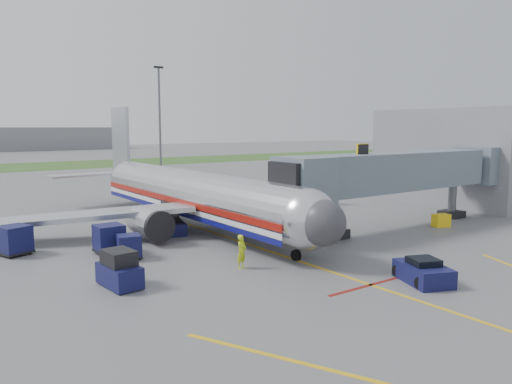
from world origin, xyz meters
TOP-DOWN VIEW (x-y plane):
  - ground at (0.00, 0.00)m, footprint 400.00×400.00m
  - grass_strip at (0.00, 90.00)m, footprint 300.00×25.00m
  - apron_markings at (0.00, -7.40)m, footprint 21.52×50.00m
  - airliner at (0.00, 15.25)m, footprint 32.10×35.67m
  - jet_bridge at (12.86, 5.00)m, footprint 25.30×4.00m
  - terminal at (30.00, 10.00)m, footprint 10.00×16.00m
  - light_mast_right at (25.00, 75.00)m, footprint 2.00×0.44m
  - pushback_tug at (2.58, -5.30)m, footprint 2.97×3.64m
  - baggage_tug at (-10.67, 3.37)m, footprint 1.66×2.85m
  - baggage_cart_a at (-8.20, 8.30)m, footprint 1.67×1.67m
  - baggage_cart_b at (-8.74, 10.35)m, footprint 1.75×1.75m
  - baggage_cart_c at (-13.81, 13.50)m, footprint 2.23×2.23m
  - belt_loader at (-2.49, 13.84)m, footprint 2.36×4.63m
  - ground_power_cart at (16.44, 3.00)m, footprint 1.51×1.24m
  - ramp_worker at (-3.71, 2.49)m, footprint 0.84×0.71m

SIDE VIEW (x-z plane):
  - ground at x=0.00m, z-range 0.00..0.00m
  - apron_markings at x=0.00m, z-range 0.00..0.01m
  - grass_strip at x=0.00m, z-range 0.00..0.01m
  - ground_power_cart at x=16.44m, z-range -0.01..1.04m
  - belt_loader at x=-2.49m, z-range -0.55..1.64m
  - pushback_tug at x=2.58m, z-range -0.11..1.20m
  - baggage_cart_a at x=-8.20m, z-range 0.01..1.53m
  - baggage_tug at x=-10.67m, z-range -0.11..1.80m
  - baggage_cart_b at x=-8.74m, z-range 0.02..1.90m
  - baggage_cart_c at x=-13.81m, z-range 0.02..1.91m
  - ramp_worker at x=-3.71m, z-range 0.00..1.97m
  - airliner at x=0.00m, z-range -2.48..7.77m
  - jet_bridge at x=12.86m, z-range 1.02..7.92m
  - terminal at x=30.00m, z-range 0.00..10.00m
  - light_mast_right at x=25.00m, z-range 0.58..20.98m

